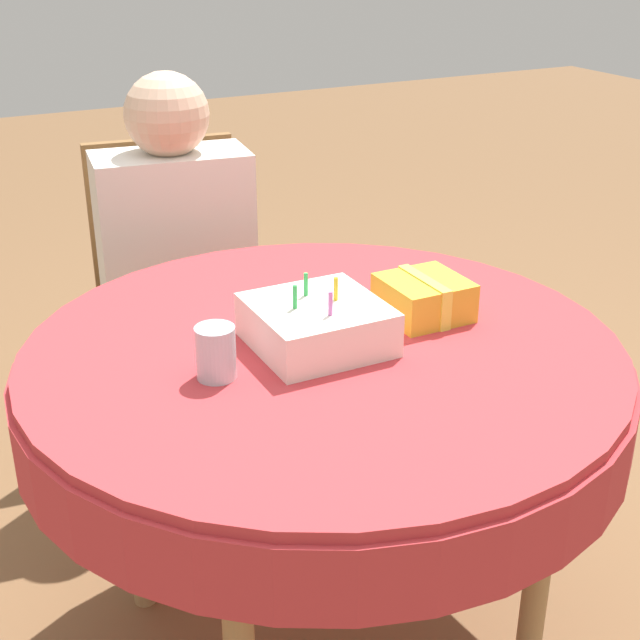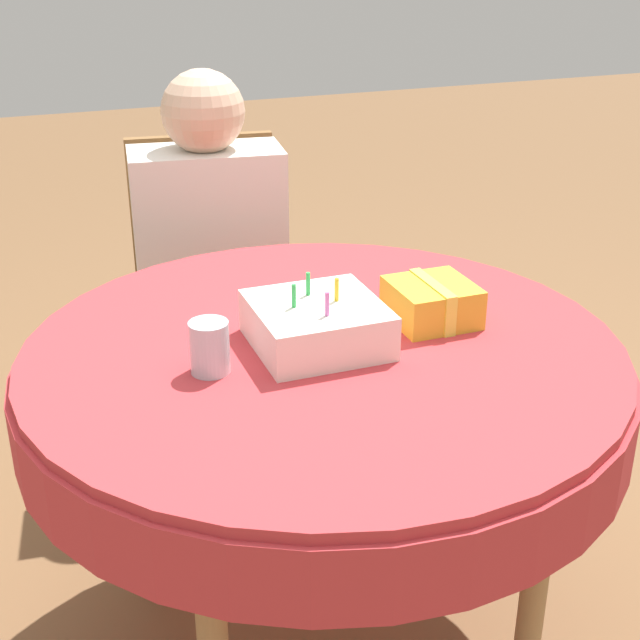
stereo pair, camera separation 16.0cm
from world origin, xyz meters
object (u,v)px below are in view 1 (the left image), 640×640
object	(u,v)px
chair	(176,294)
gift_box	(424,298)
person	(179,241)
drinking_glass	(216,352)
birthday_cake	(317,325)

from	to	relation	value
chair	gift_box	xyz separation A→B (m)	(0.22, -0.90, 0.29)
chair	person	size ratio (longest dim) A/B	0.81
person	drinking_glass	world-z (taller)	person
person	birthday_cake	distance (m)	0.84
chair	drinking_glass	distance (m)	1.03
birthday_cake	gift_box	xyz separation A→B (m)	(0.24, 0.02, -0.00)
drinking_glass	gift_box	world-z (taller)	drinking_glass
chair	gift_box	distance (m)	0.97
chair	drinking_glass	size ratio (longest dim) A/B	9.48
chair	person	world-z (taller)	person
drinking_glass	birthday_cake	bearing A→B (deg)	8.44
chair	drinking_glass	world-z (taller)	chair
birthday_cake	drinking_glass	size ratio (longest dim) A/B	2.46
person	birthday_cake	size ratio (longest dim) A/B	4.80
person	chair	bearing A→B (deg)	90.00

